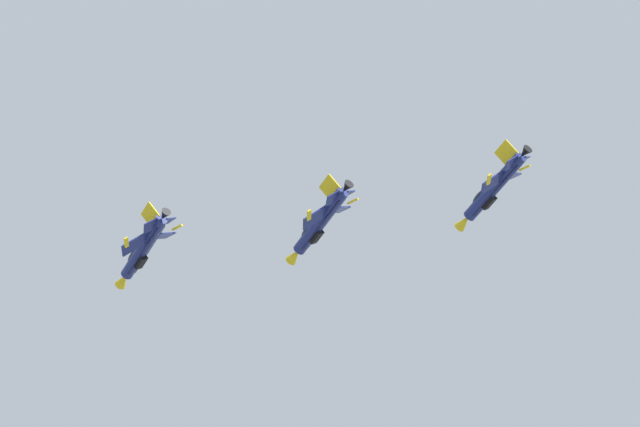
% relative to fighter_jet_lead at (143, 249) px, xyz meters
% --- Properties ---
extents(fighter_jet_lead, '(8.14, 15.60, 7.17)m').
position_rel_fighter_jet_lead_xyz_m(fighter_jet_lead, '(0.00, 0.00, 0.00)').
color(fighter_jet_lead, navy).
extents(fighter_jet_left_wing, '(8.15, 15.60, 7.16)m').
position_rel_fighter_jet_lead_xyz_m(fighter_jet_left_wing, '(22.59, -10.19, -0.56)').
color(fighter_jet_left_wing, navy).
extents(fighter_jet_right_wing, '(8.19, 15.60, 7.07)m').
position_rel_fighter_jet_lead_xyz_m(fighter_jet_right_wing, '(44.79, -17.86, 3.09)').
color(fighter_jet_right_wing, navy).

